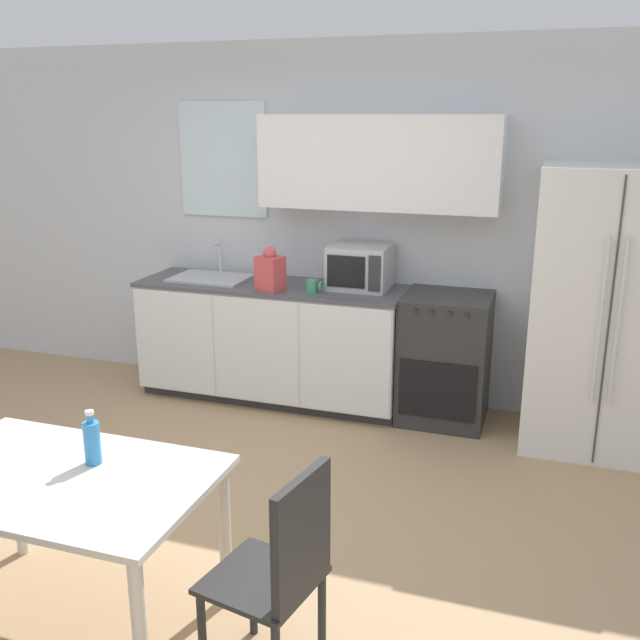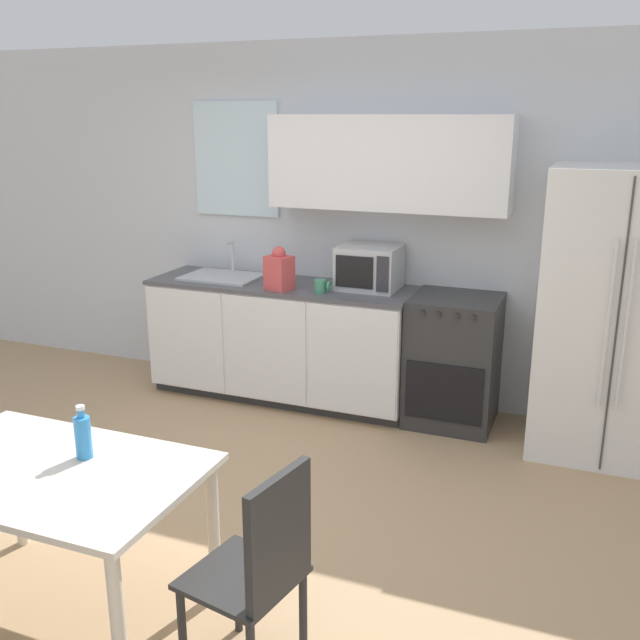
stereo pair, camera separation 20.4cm
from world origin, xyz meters
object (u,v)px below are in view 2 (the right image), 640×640
object	(u,v)px
oven_range	(453,361)
coffee_mug	(321,286)
refrigerator	(616,315)
dining_table	(52,488)
drink_bottle	(83,436)
microwave	(369,267)
dining_chair_side	(262,564)

from	to	relation	value
oven_range	coffee_mug	distance (m)	1.09
refrigerator	dining_table	size ratio (longest dim) A/B	1.46
refrigerator	drink_bottle	bearing A→B (deg)	-130.74
coffee_mug	drink_bottle	world-z (taller)	coffee_mug
drink_bottle	coffee_mug	bearing A→B (deg)	85.92
microwave	coffee_mug	xyz separation A→B (m)	(-0.28, -0.25, -0.11)
oven_range	dining_table	xyz separation A→B (m)	(-1.19, -2.72, 0.16)
microwave	drink_bottle	xyz separation A→B (m)	(-0.45, -2.65, -0.26)
coffee_mug	microwave	bearing A→B (deg)	41.75
dining_chair_side	drink_bottle	size ratio (longest dim) A/B	3.80
microwave	oven_range	bearing A→B (deg)	-6.01
dining_chair_side	refrigerator	bearing A→B (deg)	-13.30
microwave	dining_table	bearing A→B (deg)	-100.69
dining_table	dining_chair_side	bearing A→B (deg)	-1.96
microwave	dining_chair_side	xyz separation A→B (m)	(0.49, -2.83, -0.55)
oven_range	refrigerator	world-z (taller)	refrigerator
coffee_mug	dining_chair_side	size ratio (longest dim) A/B	0.13
dining_table	dining_chair_side	xyz separation A→B (m)	(1.01, -0.03, -0.09)
dining_chair_side	drink_bottle	bearing A→B (deg)	90.64
refrigerator	drink_bottle	xyz separation A→B (m)	(-2.16, -2.50, -0.11)
oven_range	microwave	xyz separation A→B (m)	(-0.67, 0.07, 0.62)
refrigerator	coffee_mug	size ratio (longest dim) A/B	15.13
dining_table	coffee_mug	bearing A→B (deg)	84.51
oven_range	coffee_mug	size ratio (longest dim) A/B	7.59
dining_table	dining_chair_side	size ratio (longest dim) A/B	1.37
refrigerator	dining_chair_side	distance (m)	2.97
refrigerator	coffee_mug	world-z (taller)	refrigerator
coffee_mug	drink_bottle	size ratio (longest dim) A/B	0.50
oven_range	refrigerator	distance (m)	1.14
oven_range	dining_chair_side	xyz separation A→B (m)	(-0.18, -2.76, 0.07)
refrigerator	microwave	world-z (taller)	refrigerator
oven_range	refrigerator	xyz separation A→B (m)	(1.04, -0.08, 0.47)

